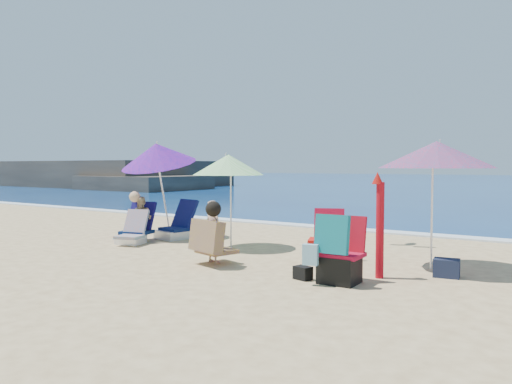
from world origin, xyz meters
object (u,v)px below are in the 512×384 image
Objects in this scene: chair_navy at (176,228)px; umbrella_blue at (157,154)px; person_center at (212,233)px; person_left at (141,219)px; camp_chair_right at (338,258)px; umbrella_turquoise at (436,155)px; chair_rainbow at (132,235)px; furled_umbrella at (379,220)px; camp_chair_left at (331,246)px; umbrella_striped at (228,165)px.

umbrella_blue is at bearing -163.55° from chair_navy.
person_left is (-2.74, 1.07, -0.02)m from person_center.
chair_navy is 0.92× the size of camp_chair_right.
umbrella_turquoise is at bearing 28.30° from person_center.
person_left reaches higher than chair_rainbow.
umbrella_blue is at bearing 168.54° from furled_umbrella.
chair_rainbow is at bearing 170.91° from camp_chair_right.
chair_navy is (0.41, 0.12, -1.58)m from umbrella_blue.
chair_navy reaches higher than chair_rainbow.
umbrella_blue reaches higher than chair_rainbow.
person_center is at bearing -21.27° from person_left.
person_left is (-5.75, -0.55, -1.25)m from umbrella_turquoise.
umbrella_blue is 2.56× the size of camp_chair_left.
umbrella_striped is at bearing 117.72° from person_center.
umbrella_turquoise is at bearing -0.09° from umbrella_blue.
camp_chair_left is (2.21, -0.14, -1.31)m from umbrella_striped.
camp_chair_left is 1.96m from person_center.
camp_chair_right is (-0.80, -1.69, -1.38)m from umbrella_turquoise.
umbrella_blue is 2.14× the size of person_left.
umbrella_striped is at bearing -177.16° from umbrella_turquoise.
umbrella_striped reaches higher than chair_navy.
furled_umbrella is (5.35, -1.08, -1.00)m from umbrella_blue.
umbrella_blue is at bearing 174.57° from umbrella_striped.
camp_chair_right reaches higher than camp_chair_left.
furled_umbrella is at bearing 61.78° from camp_chair_right.
umbrella_turquoise is at bearing 11.96° from camp_chair_left.
furled_umbrella is at bearing -15.13° from umbrella_striped.
person_center reaches higher than chair_rainbow.
umbrella_blue is 3.50m from person_center.
person_left is (-1.99, -0.36, -1.10)m from umbrella_striped.
camp_chair_left is at bearing -6.78° from chair_navy.
furled_umbrella is 5.31m from person_left.
chair_rainbow is 4.88m from camp_chair_right.
umbrella_turquoise is 5.82m from umbrella_blue.
chair_rainbow is at bearing -158.54° from umbrella_striped.
chair_navy is 1.07m from chair_rainbow.
chair_rainbow is 4.11m from camp_chair_left.
furled_umbrella is 5.18m from chair_rainbow.
umbrella_striped is 2.16m from chair_navy.
umbrella_blue is 1.64m from chair_navy.
chair_navy is 1.11× the size of chair_rainbow.
camp_chair_left is at bearing 145.33° from furled_umbrella.
furled_umbrella is 1.72× the size of chair_navy.
umbrella_striped is 2.34× the size of chair_rainbow.
umbrella_turquoise reaches higher than furled_umbrella.
furled_umbrella is at bearing -34.67° from camp_chair_left.
umbrella_turquoise is 5.61m from chair_navy.
furled_umbrella is 1.71× the size of camp_chair_left.
umbrella_striped is at bearing 164.87° from furled_umbrella.
umbrella_blue reaches higher than person_center.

